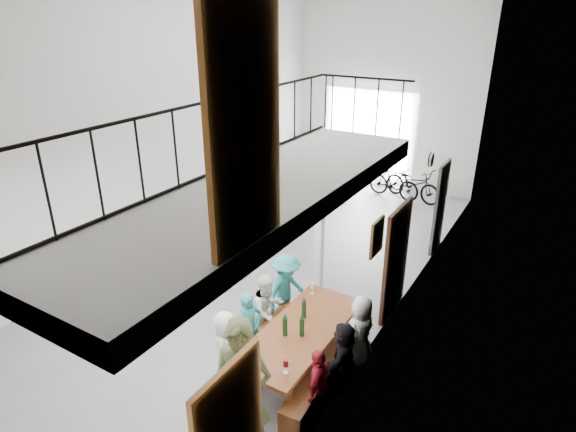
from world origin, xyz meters
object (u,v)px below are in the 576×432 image
Objects in this scene: serving_counter at (323,162)px; side_bench at (185,228)px; bench_inner at (264,347)px; host_standing at (242,393)px; bicycle_near at (413,184)px; oak_barrel at (280,174)px; tasting_table at (301,334)px.

side_bench is at bearing -90.00° from serving_counter.
bench_inner is 1.02× the size of host_standing.
bicycle_near is (3.80, 5.12, 0.24)m from side_bench.
bicycle_near is (3.56, 1.26, -0.04)m from oak_barrel.
serving_counter reaches higher than oak_barrel.
serving_counter reaches higher than bicycle_near.
bench_inner reaches higher than side_bench.
oak_barrel is at bearing 124.30° from tasting_table.
side_bench is at bearing 161.00° from bicycle_near.
side_bench is 0.80× the size of serving_counter.
host_standing is (0.75, -1.55, 0.73)m from bench_inner.
side_bench is 1.55× the size of oak_barrel.
bench_inner is 1.96× the size of oak_barrel.
tasting_table is at bearing -57.05° from serving_counter.
tasting_table is 1.20× the size of serving_counter.
tasting_table reaches higher than side_bench.
serving_counter reaches higher than bench_inner.
oak_barrel reaches higher than side_bench.
side_bench is at bearing 142.04° from bench_inner.
bench_inner is 4.80m from side_bench.
oak_barrel is at bearing 115.71° from bench_inner.
serving_counter is 1.00× the size of host_standing.
serving_counter reaches higher than side_bench.
side_bench is 6.39m from host_standing.
bench_inner is at bearing -178.93° from tasting_table.
oak_barrel is 9.25m from host_standing.
bicycle_near reaches higher than bench_inner.
oak_barrel is 1.78m from serving_counter.
bicycle_near is at bearing 19.55° from oak_barrel.
host_standing is 1.09× the size of bicycle_near.
oak_barrel reaches higher than bench_inner.
oak_barrel is at bearing -99.24° from serving_counter.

